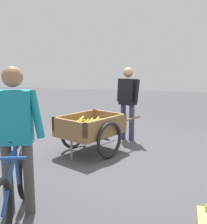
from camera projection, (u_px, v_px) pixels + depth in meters
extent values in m
plane|color=#47474C|center=(112.00, 152.00, 4.94)|extent=(24.00, 24.00, 0.00)
cube|color=olive|center=(91.00, 131.00, 4.84)|extent=(1.33, 1.17, 0.10)
cube|color=olive|center=(69.00, 127.00, 4.42)|extent=(0.37, 0.76, 0.24)
cube|color=olive|center=(109.00, 118.00, 5.21)|extent=(0.37, 0.76, 0.24)
cube|color=olive|center=(106.00, 125.00, 4.58)|extent=(1.03, 0.49, 0.24)
cube|color=olive|center=(76.00, 119.00, 5.05)|extent=(1.03, 0.49, 0.24)
torus|color=black|center=(110.00, 140.00, 4.58)|extent=(0.61, 0.31, 0.64)
torus|color=black|center=(74.00, 132.00, 5.14)|extent=(0.61, 0.31, 0.64)
cylinder|color=gray|center=(91.00, 136.00, 4.86)|extent=(0.39, 0.82, 0.04)
cylinder|color=olive|center=(132.00, 119.00, 5.22)|extent=(0.52, 0.25, 0.04)
cylinder|color=olive|center=(105.00, 114.00, 5.66)|extent=(0.52, 0.25, 0.04)
cylinder|color=gray|center=(72.00, 150.00, 4.53)|extent=(0.04, 0.04, 0.35)
ellipsoid|color=gold|center=(85.00, 124.00, 4.59)|extent=(0.18, 0.12, 0.13)
ellipsoid|color=gold|center=(85.00, 124.00, 4.57)|extent=(0.19, 0.11, 0.08)
ellipsoid|color=gold|center=(85.00, 124.00, 4.55)|extent=(0.19, 0.12, 0.09)
ellipsoid|color=gold|center=(85.00, 123.00, 4.54)|extent=(0.16, 0.16, 0.12)
ellipsoid|color=gold|center=(97.00, 123.00, 4.71)|extent=(0.18, 0.10, 0.14)
ellipsoid|color=gold|center=(97.00, 122.00, 4.69)|extent=(0.16, 0.16, 0.05)
ellipsoid|color=gold|center=(96.00, 122.00, 4.67)|extent=(0.17, 0.08, 0.15)
ellipsoid|color=gold|center=(83.00, 120.00, 5.03)|extent=(0.17, 0.13, 0.14)
ellipsoid|color=gold|center=(82.00, 120.00, 5.01)|extent=(0.18, 0.13, 0.09)
ellipsoid|color=gold|center=(82.00, 119.00, 5.00)|extent=(0.19, 0.06, 0.08)
ellipsoid|color=gold|center=(82.00, 119.00, 4.98)|extent=(0.18, 0.08, 0.15)
ellipsoid|color=gold|center=(81.00, 128.00, 4.59)|extent=(0.18, 0.12, 0.14)
ellipsoid|color=gold|center=(80.00, 127.00, 4.57)|extent=(0.18, 0.13, 0.09)
ellipsoid|color=gold|center=(80.00, 127.00, 4.56)|extent=(0.18, 0.13, 0.05)
ellipsoid|color=gold|center=(80.00, 127.00, 4.55)|extent=(0.19, 0.10, 0.09)
ellipsoid|color=gold|center=(80.00, 126.00, 4.53)|extent=(0.18, 0.11, 0.14)
ellipsoid|color=gold|center=(101.00, 127.00, 4.73)|extent=(0.18, 0.12, 0.13)
ellipsoid|color=gold|center=(101.00, 127.00, 4.71)|extent=(0.18, 0.12, 0.05)
ellipsoid|color=gold|center=(101.00, 127.00, 4.69)|extent=(0.18, 0.12, 0.12)
ellipsoid|color=gold|center=(92.00, 122.00, 4.62)|extent=(0.18, 0.08, 0.14)
ellipsoid|color=gold|center=(91.00, 122.00, 4.60)|extent=(0.19, 0.10, 0.08)
ellipsoid|color=gold|center=(91.00, 121.00, 4.58)|extent=(0.19, 0.07, 0.08)
ellipsoid|color=gold|center=(91.00, 121.00, 4.57)|extent=(0.19, 0.07, 0.13)
ellipsoid|color=gold|center=(98.00, 120.00, 5.01)|extent=(0.19, 0.10, 0.12)
ellipsoid|color=gold|center=(98.00, 120.00, 4.99)|extent=(0.18, 0.13, 0.05)
ellipsoid|color=gold|center=(97.00, 119.00, 4.97)|extent=(0.19, 0.06, 0.13)
ellipsoid|color=gold|center=(87.00, 124.00, 5.03)|extent=(0.18, 0.11, 0.13)
ellipsoid|color=gold|center=(87.00, 123.00, 5.02)|extent=(0.17, 0.15, 0.10)
ellipsoid|color=gold|center=(87.00, 123.00, 5.01)|extent=(0.18, 0.13, 0.04)
ellipsoid|color=gold|center=(87.00, 123.00, 4.99)|extent=(0.18, 0.12, 0.11)
ellipsoid|color=gold|center=(86.00, 122.00, 4.98)|extent=(0.18, 0.10, 0.15)
ellipsoid|color=gold|center=(93.00, 124.00, 4.64)|extent=(0.18, 0.10, 0.13)
ellipsoid|color=gold|center=(93.00, 123.00, 4.63)|extent=(0.19, 0.08, 0.11)
ellipsoid|color=gold|center=(93.00, 123.00, 4.61)|extent=(0.19, 0.09, 0.05)
ellipsoid|color=gold|center=(93.00, 123.00, 4.60)|extent=(0.19, 0.06, 0.09)
ellipsoid|color=gold|center=(93.00, 122.00, 4.58)|extent=(0.17, 0.14, 0.13)
ellipsoid|color=gold|center=(80.00, 125.00, 4.83)|extent=(0.18, 0.13, 0.13)
ellipsoid|color=gold|center=(80.00, 124.00, 4.82)|extent=(0.19, 0.08, 0.08)
ellipsoid|color=gold|center=(79.00, 124.00, 4.80)|extent=(0.16, 0.16, 0.08)
ellipsoid|color=gold|center=(79.00, 124.00, 4.78)|extent=(0.14, 0.15, 0.16)
ellipsoid|color=gold|center=(106.00, 127.00, 4.77)|extent=(0.18, 0.07, 0.15)
ellipsoid|color=gold|center=(106.00, 127.00, 4.75)|extent=(0.18, 0.13, 0.08)
ellipsoid|color=gold|center=(105.00, 126.00, 4.73)|extent=(0.18, 0.13, 0.08)
ellipsoid|color=gold|center=(105.00, 126.00, 4.72)|extent=(0.18, 0.12, 0.13)
ellipsoid|color=gold|center=(77.00, 125.00, 4.56)|extent=(0.17, 0.12, 0.15)
ellipsoid|color=gold|center=(77.00, 124.00, 4.54)|extent=(0.17, 0.15, 0.11)
ellipsoid|color=gold|center=(77.00, 124.00, 4.53)|extent=(0.19, 0.10, 0.05)
ellipsoid|color=gold|center=(76.00, 123.00, 4.51)|extent=(0.17, 0.14, 0.11)
ellipsoid|color=gold|center=(76.00, 123.00, 4.50)|extent=(0.18, 0.07, 0.12)
cylinder|color=#333851|center=(132.00, 123.00, 5.64)|extent=(0.11, 0.11, 0.76)
cylinder|color=#333851|center=(123.00, 121.00, 5.78)|extent=(0.11, 0.11, 0.76)
cube|color=black|center=(128.00, 92.00, 5.60)|extent=(0.32, 0.39, 0.54)
sphere|color=tan|center=(128.00, 72.00, 5.53)|extent=(0.20, 0.20, 0.20)
cylinder|color=black|center=(137.00, 91.00, 5.46)|extent=(0.08, 0.12, 0.49)
cylinder|color=black|center=(119.00, 90.00, 5.74)|extent=(0.08, 0.10, 0.48)
torus|color=black|center=(0.00, 218.00, 2.23)|extent=(0.64, 0.29, 0.66)
torus|color=black|center=(26.00, 171.00, 3.22)|extent=(0.64, 0.29, 0.66)
cylinder|color=#234C93|center=(13.00, 153.00, 2.66)|extent=(0.57, 0.25, 0.04)
cylinder|color=#234C93|center=(17.00, 165.00, 2.80)|extent=(0.11, 0.07, 0.45)
cylinder|color=#234C93|center=(9.00, 182.00, 2.52)|extent=(0.51, 0.22, 0.43)
ellipsoid|color=black|center=(16.00, 140.00, 2.78)|extent=(0.20, 0.08, 0.06)
cylinder|color=#4C4742|center=(29.00, 178.00, 2.87)|extent=(0.11, 0.11, 0.78)
cylinder|color=#4C4742|center=(8.00, 179.00, 2.85)|extent=(0.11, 0.11, 0.78)
cube|color=teal|center=(15.00, 117.00, 2.75)|extent=(0.31, 0.39, 0.55)
sphere|color=#9E704C|center=(12.00, 77.00, 2.67)|extent=(0.21, 0.21, 0.21)
cylinder|color=teal|center=(36.00, 114.00, 2.76)|extent=(0.08, 0.17, 0.50)
cylinder|color=#1966B2|center=(77.00, 120.00, 7.17)|extent=(0.28, 0.28, 0.24)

